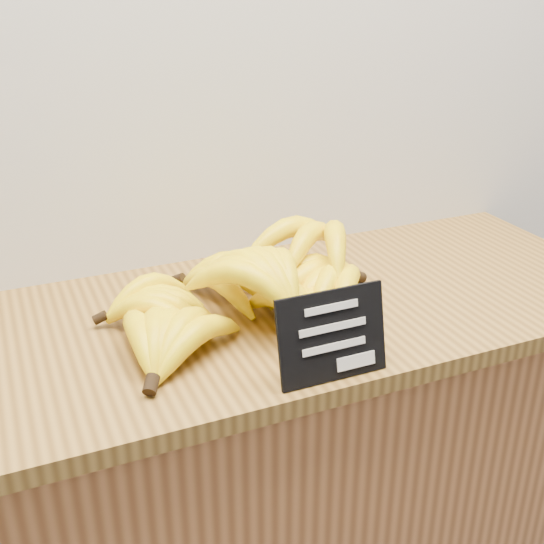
% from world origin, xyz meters
% --- Properties ---
extents(counter, '(1.33, 0.50, 0.90)m').
position_xyz_m(counter, '(0.15, 2.75, 0.45)').
color(counter, '#A96836').
rests_on(counter, ground).
extents(counter_top, '(1.37, 0.54, 0.03)m').
position_xyz_m(counter_top, '(0.15, 2.75, 0.92)').
color(counter_top, olive).
rests_on(counter_top, counter).
extents(chalkboard_sign, '(0.17, 0.04, 0.13)m').
position_xyz_m(chalkboard_sign, '(0.16, 2.52, 1.00)').
color(chalkboard_sign, black).
rests_on(chalkboard_sign, counter_top).
extents(banana_pile, '(0.55, 0.37, 0.13)m').
position_xyz_m(banana_pile, '(0.13, 2.73, 0.98)').
color(banana_pile, '#FFE60A').
rests_on(banana_pile, counter_top).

